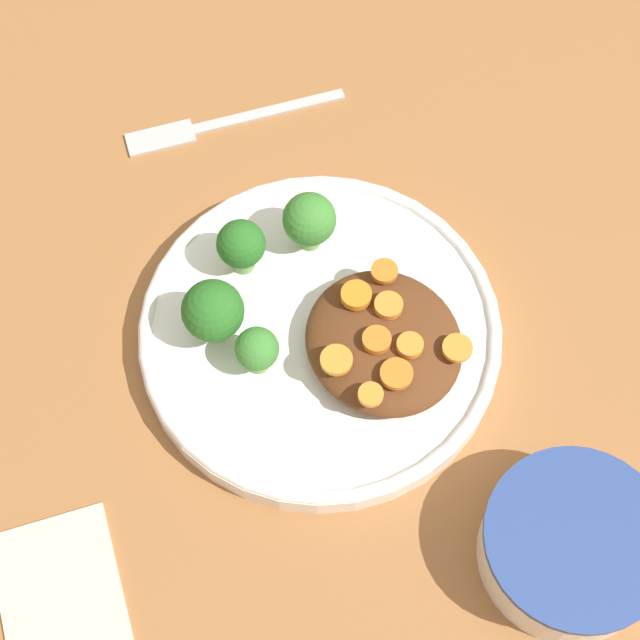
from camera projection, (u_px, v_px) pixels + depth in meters
ground_plane at (320, 340)px, 0.84m from camera, size 4.00×4.00×0.00m
plate at (320, 333)px, 0.83m from camera, size 0.28×0.28×0.03m
dip_bowl at (572, 545)px, 0.74m from camera, size 0.13×0.13×0.05m
stew_mound at (384, 342)px, 0.80m from camera, size 0.12×0.12×0.03m
broccoli_floret_0 at (213, 312)px, 0.79m from camera, size 0.05×0.05×0.06m
broccoli_floret_1 at (241, 246)px, 0.82m from camera, size 0.04×0.04×0.05m
broccoli_floret_2 at (309, 220)px, 0.83m from camera, size 0.04×0.04×0.06m
broccoli_floret_3 at (259, 354)px, 0.79m from camera, size 0.03×0.03×0.04m
carrot_slice_0 at (410, 345)px, 0.78m from camera, size 0.02×0.02×0.01m
carrot_slice_1 at (356, 295)px, 0.80m from camera, size 0.02×0.02×0.01m
carrot_slice_2 at (389, 305)px, 0.79m from camera, size 0.02×0.02×0.01m
carrot_slice_3 at (371, 395)px, 0.76m from camera, size 0.02×0.02×0.00m
carrot_slice_4 at (457, 348)px, 0.78m from camera, size 0.02×0.02×0.00m
carrot_slice_5 at (377, 340)px, 0.78m from camera, size 0.02×0.02×0.01m
carrot_slice_6 at (386, 273)px, 0.81m from camera, size 0.02×0.02×0.00m
carrot_slice_7 at (396, 374)px, 0.77m from camera, size 0.02×0.02×0.00m
carrot_slice_8 at (336, 360)px, 0.77m from camera, size 0.02×0.02×0.00m
fork at (214, 124)px, 0.93m from camera, size 0.07×0.19×0.01m
napkin at (63, 606)px, 0.75m from camera, size 0.15×0.12×0.01m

